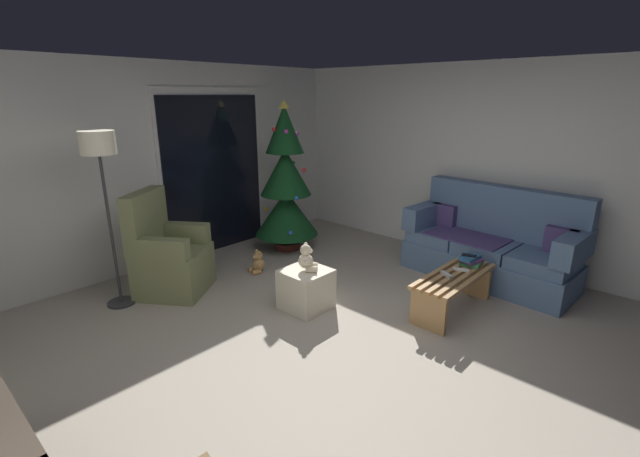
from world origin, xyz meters
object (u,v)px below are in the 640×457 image
object	(u,v)px
coffee_table	(453,287)
teddy_bear_cream	(307,259)
ottoman	(306,289)
remote_silver	(447,274)
remote_white	(461,270)
cell_phone	(469,255)
floor_lamp	(100,161)
teddy_bear_honey_by_tree	(258,263)
book_stack	(471,260)
armchair	(168,257)
couch	(491,246)
christmas_tree	(286,186)

from	to	relation	value
coffee_table	teddy_bear_cream	world-z (taller)	teddy_bear_cream
ottoman	coffee_table	bearing A→B (deg)	-50.03
remote_silver	remote_white	size ratio (longest dim) A/B	1.00
remote_silver	coffee_table	bearing A→B (deg)	1.17
remote_silver	cell_phone	bearing A→B (deg)	26.08
floor_lamp	teddy_bear_honey_by_tree	xyz separation A→B (m)	(1.51, -0.40, -1.38)
book_stack	cell_phone	distance (m)	0.06
book_stack	armchair	distance (m)	3.25
couch	cell_phone	world-z (taller)	couch
coffee_table	teddy_bear_honey_by_tree	size ratio (longest dim) A/B	3.86
teddy_bear_cream	christmas_tree	bearing A→B (deg)	53.46
couch	teddy_bear_honey_by_tree	distance (m)	2.80
teddy_bear_cream	coffee_table	bearing A→B (deg)	-50.03
armchair	ottoman	distance (m)	1.58
book_stack	teddy_bear_honey_by_tree	size ratio (longest dim) A/B	0.98
christmas_tree	teddy_bear_cream	distance (m)	1.85
coffee_table	book_stack	distance (m)	0.39
book_stack	cell_phone	xyz separation A→B (m)	(-0.01, 0.02, 0.06)
coffee_table	teddy_bear_honey_by_tree	world-z (taller)	coffee_table
coffee_table	floor_lamp	xyz separation A→B (m)	(-2.21, 2.62, 1.24)
remote_white	teddy_bear_cream	xyz separation A→B (m)	(-1.08, 1.13, 0.12)
book_stack	couch	bearing A→B (deg)	5.79
book_stack	armchair	xyz separation A→B (m)	(-2.04, 2.53, -0.05)
remote_white	floor_lamp	xyz separation A→B (m)	(-2.34, 2.63, 1.09)
remote_silver	christmas_tree	size ratio (longest dim) A/B	0.08
ottoman	teddy_bear_honey_by_tree	distance (m)	1.12
christmas_tree	teddy_bear_cream	world-z (taller)	christmas_tree
remote_white	teddy_bear_cream	size ratio (longest dim) A/B	0.55
couch	book_stack	xyz separation A→B (m)	(-0.72, -0.07, 0.05)
couch	ottoman	world-z (taller)	couch
book_stack	armchair	bearing A→B (deg)	128.99
ottoman	teddy_bear_honey_by_tree	world-z (taller)	ottoman
armchair	teddy_bear_cream	distance (m)	1.59
cell_phone	christmas_tree	size ratio (longest dim) A/B	0.07
teddy_bear_honey_by_tree	cell_phone	bearing A→B (deg)	-64.87
coffee_table	remote_silver	size ratio (longest dim) A/B	7.05
coffee_table	remote_white	distance (m)	0.20
couch	floor_lamp	world-z (taller)	floor_lamp
cell_phone	ottoman	world-z (taller)	cell_phone
christmas_tree	armchair	distance (m)	1.90
remote_white	christmas_tree	bearing A→B (deg)	-107.53
remote_silver	teddy_bear_cream	size ratio (longest dim) A/B	0.55
teddy_bear_cream	teddy_bear_honey_by_tree	bearing A→B (deg)	77.33
remote_white	armchair	bearing A→B (deg)	-71.60
couch	remote_white	bearing A→B (deg)	-175.48
christmas_tree	ottoman	bearing A→B (deg)	-126.87
cell_phone	teddy_bear_honey_by_tree	bearing A→B (deg)	98.16
christmas_tree	ottoman	xyz separation A→B (m)	(-1.09, -1.45, -0.70)
couch	coffee_table	world-z (taller)	couch
couch	book_stack	bearing A→B (deg)	-174.21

